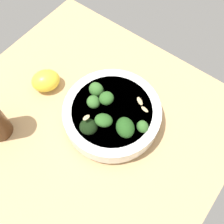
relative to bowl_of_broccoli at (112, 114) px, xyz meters
The scene contains 3 objects.
ground_plane 8.63cm from the bowl_of_broccoli, 145.55° to the left, with size 59.19×59.19×3.58cm, color tan.
bowl_of_broccoli is the anchor object (origin of this frame).
lemon_wedge 17.50cm from the bowl_of_broccoli, 96.14° to the left, with size 6.42×5.28×4.63cm, color yellow.
Camera 1 is at (-13.81, -18.86, 51.60)cm, focal length 41.95 mm.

